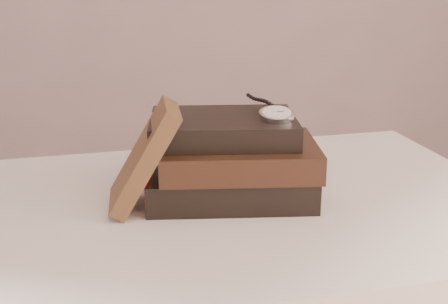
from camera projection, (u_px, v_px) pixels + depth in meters
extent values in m
cube|color=white|center=(202.00, 215.00, 0.94)|extent=(1.00, 0.60, 0.04)
cube|color=white|center=(203.00, 249.00, 0.96)|extent=(0.88, 0.49, 0.08)
cylinder|color=white|center=(370.00, 300.00, 1.39)|extent=(0.05, 0.05, 0.71)
cube|color=black|center=(230.00, 181.00, 0.96)|extent=(0.29, 0.22, 0.05)
cube|color=#F3E3C7|center=(232.00, 181.00, 0.96)|extent=(0.28, 0.21, 0.04)
cube|color=gold|center=(152.00, 177.00, 0.97)|extent=(0.01, 0.01, 0.05)
cube|color=#6A1209|center=(152.00, 183.00, 0.95)|extent=(0.04, 0.16, 0.05)
cube|color=black|center=(239.00, 156.00, 0.93)|extent=(0.27, 0.21, 0.04)
cube|color=#F3E3C7|center=(241.00, 156.00, 0.93)|extent=(0.26, 0.20, 0.03)
cube|color=gold|center=(164.00, 152.00, 0.95)|extent=(0.01, 0.01, 0.04)
cube|color=black|center=(223.00, 128.00, 0.94)|extent=(0.25, 0.20, 0.04)
cube|color=#F3E3C7|center=(225.00, 128.00, 0.94)|extent=(0.24, 0.18, 0.03)
cube|color=gold|center=(154.00, 125.00, 0.96)|extent=(0.01, 0.01, 0.04)
cube|color=#412919|center=(144.00, 157.00, 0.89)|extent=(0.12, 0.12, 0.16)
cylinder|color=silver|center=(277.00, 115.00, 0.91)|extent=(0.06, 0.06, 0.02)
cylinder|color=white|center=(277.00, 112.00, 0.91)|extent=(0.05, 0.05, 0.01)
torus|color=silver|center=(277.00, 113.00, 0.91)|extent=(0.06, 0.06, 0.01)
cylinder|color=silver|center=(274.00, 111.00, 0.94)|extent=(0.01, 0.01, 0.01)
cube|color=black|center=(276.00, 111.00, 0.91)|extent=(0.00, 0.01, 0.00)
cube|color=black|center=(280.00, 112.00, 0.91)|extent=(0.01, 0.00, 0.00)
sphere|color=black|center=(272.00, 106.00, 0.94)|extent=(0.01, 0.01, 0.01)
sphere|color=black|center=(270.00, 104.00, 0.95)|extent=(0.01, 0.01, 0.01)
sphere|color=black|center=(267.00, 102.00, 0.96)|extent=(0.01, 0.01, 0.01)
sphere|color=black|center=(264.00, 101.00, 0.97)|extent=(0.01, 0.01, 0.01)
sphere|color=black|center=(261.00, 100.00, 0.98)|extent=(0.01, 0.01, 0.01)
sphere|color=black|center=(259.00, 100.00, 0.99)|extent=(0.01, 0.01, 0.01)
sphere|color=black|center=(256.00, 99.00, 0.99)|extent=(0.01, 0.01, 0.01)
sphere|color=black|center=(253.00, 98.00, 1.00)|extent=(0.01, 0.01, 0.01)
sphere|color=black|center=(251.00, 97.00, 1.01)|extent=(0.01, 0.01, 0.01)
sphere|color=black|center=(248.00, 95.00, 1.02)|extent=(0.01, 0.01, 0.01)
torus|color=silver|center=(157.00, 138.00, 1.01)|extent=(0.05, 0.03, 0.05)
torus|color=silver|center=(190.00, 138.00, 1.01)|extent=(0.05, 0.03, 0.05)
cylinder|color=silver|center=(173.00, 136.00, 1.01)|extent=(0.02, 0.01, 0.00)
cylinder|color=silver|center=(145.00, 132.00, 1.07)|extent=(0.03, 0.12, 0.03)
cylinder|color=silver|center=(203.00, 132.00, 1.07)|extent=(0.03, 0.12, 0.03)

